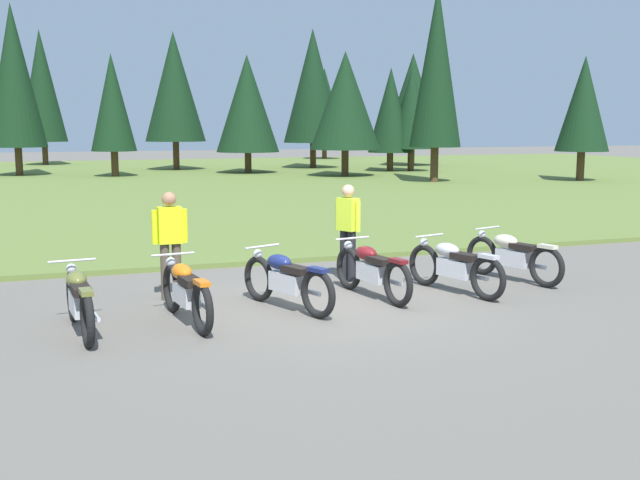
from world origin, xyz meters
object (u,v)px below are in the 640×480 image
(rider_checking_bike, at_px, (170,239))
(rider_in_hivis_vest, at_px, (348,226))
(motorcycle_olive, at_px, (79,300))
(motorcycle_silver, at_px, (454,266))
(motorcycle_maroon, at_px, (372,270))
(motorcycle_cream, at_px, (513,256))
(motorcycle_orange, at_px, (186,291))
(motorcycle_navy, at_px, (287,280))

(rider_checking_bike, relative_size, rider_in_hivis_vest, 1.00)
(motorcycle_olive, relative_size, rider_in_hivis_vest, 1.26)
(motorcycle_silver, distance_m, rider_checking_bike, 4.51)
(motorcycle_olive, xyz_separation_m, motorcycle_silver, (5.77, 0.50, 0.00))
(motorcycle_olive, bearing_deg, motorcycle_maroon, 8.25)
(motorcycle_maroon, bearing_deg, motorcycle_silver, -5.65)
(motorcycle_cream, relative_size, rider_in_hivis_vest, 1.22)
(motorcycle_olive, distance_m, rider_in_hivis_vest, 4.94)
(motorcycle_maroon, bearing_deg, rider_in_hivis_vest, 84.72)
(motorcycle_orange, xyz_separation_m, motorcycle_maroon, (3.00, 0.58, 0.00))
(motorcycle_olive, height_order, motorcycle_navy, same)
(motorcycle_olive, height_order, rider_checking_bike, rider_checking_bike)
(motorcycle_olive, relative_size, motorcycle_maroon, 1.01)
(motorcycle_orange, relative_size, motorcycle_cream, 1.03)
(motorcycle_silver, bearing_deg, motorcycle_orange, -174.28)
(motorcycle_olive, distance_m, motorcycle_orange, 1.39)
(motorcycle_orange, relative_size, rider_in_hivis_vest, 1.26)
(motorcycle_cream, bearing_deg, motorcycle_navy, -171.28)
(motorcycle_navy, distance_m, motorcycle_silver, 2.87)
(motorcycle_maroon, height_order, motorcycle_silver, same)
(motorcycle_cream, distance_m, rider_checking_bike, 5.83)
(motorcycle_maroon, distance_m, motorcycle_cream, 2.84)
(motorcycle_olive, bearing_deg, motorcycle_silver, 4.95)
(motorcycle_navy, relative_size, motorcycle_cream, 0.98)
(motorcycle_silver, bearing_deg, motorcycle_olive, -175.05)
(motorcycle_orange, bearing_deg, rider_in_hivis_vest, 31.33)
(motorcycle_olive, bearing_deg, rider_checking_bike, 47.64)
(motorcycle_maroon, distance_m, motorcycle_silver, 1.39)
(motorcycle_olive, bearing_deg, motorcycle_cream, 7.97)
(motorcycle_navy, distance_m, motorcycle_maroon, 1.51)
(motorcycle_olive, distance_m, rider_checking_bike, 2.16)
(rider_checking_bike, bearing_deg, motorcycle_orange, -90.99)
(motorcycle_silver, bearing_deg, motorcycle_maroon, 174.35)
(motorcycle_maroon, xyz_separation_m, rider_in_hivis_vest, (0.12, 1.32, 0.51))
(motorcycle_orange, bearing_deg, motorcycle_silver, 5.72)
(motorcycle_cream, bearing_deg, motorcycle_olive, -172.03)
(motorcycle_navy, bearing_deg, rider_in_hivis_vest, 45.14)
(motorcycle_orange, relative_size, motorcycle_maroon, 1.00)
(motorcycle_orange, bearing_deg, motorcycle_olive, -177.51)
(rider_checking_bike, bearing_deg, motorcycle_silver, -13.56)
(motorcycle_silver, relative_size, motorcycle_cream, 1.00)
(motorcycle_cream, height_order, rider_checking_bike, rider_checking_bike)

